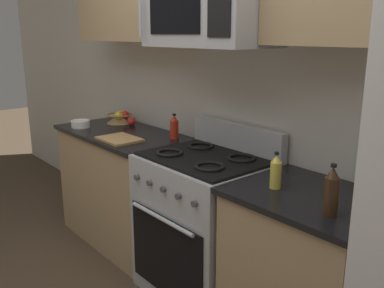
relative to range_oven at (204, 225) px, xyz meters
The scene contains 13 objects.
wall_back 0.91m from the range_oven, 90.00° to the left, with size 8.00×0.10×2.60m, color beige.
counter_left 0.97m from the range_oven, behind, with size 1.16×0.61×0.91m.
range_oven is the anchor object (origin of this frame).
counter_right 0.76m from the range_oven, ahead, with size 0.74×0.61×0.91m.
microwave 1.29m from the range_oven, 90.01° to the left, with size 0.79×0.44×0.38m.
utensil_crock 1.17m from the range_oven, ahead, with size 0.18×0.18×0.33m.
fruit_basket 1.37m from the range_oven, behind, with size 0.22×0.22×0.11m.
apple_loose 1.22m from the range_oven, behind, with size 0.07×0.07×0.07m, color red.
cutting_board 0.88m from the range_oven, 168.32° to the right, with size 0.31×0.24×0.02m, color tan.
bottle_oil 0.79m from the range_oven, ahead, with size 0.06×0.06×0.18m.
bottle_soy 1.10m from the range_oven, ahead, with size 0.06×0.06×0.23m.
bottle_hot_sauce 0.76m from the range_oven, 161.64° to the left, with size 0.06×0.06×0.18m.
prep_bowl 1.41m from the range_oven, behind, with size 0.15×0.15×0.06m.
Camera 1 is at (1.82, -1.03, 1.65)m, focal length 39.41 mm.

